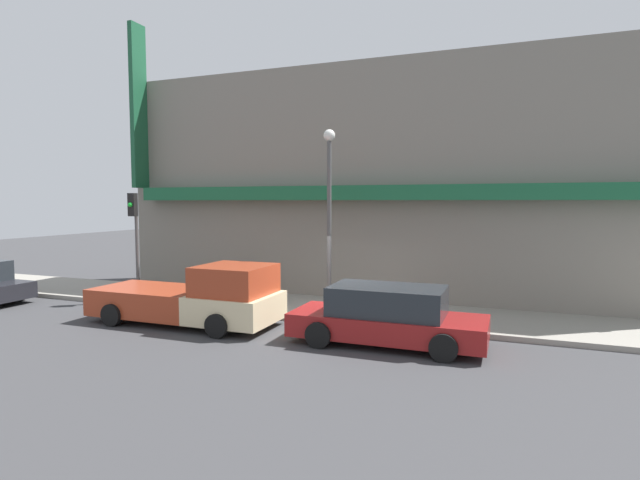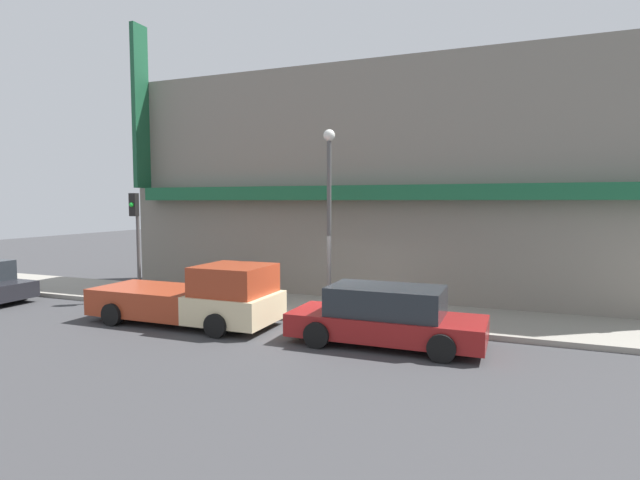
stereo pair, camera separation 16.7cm
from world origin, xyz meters
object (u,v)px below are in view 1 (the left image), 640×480
object	(u,v)px
parked_car	(387,316)
traffic_light	(135,226)
pickup_truck	(196,298)
fire_hydrant	(418,310)
street_lamp	(329,199)

from	to	relation	value
parked_car	traffic_light	bearing A→B (deg)	167.74
pickup_truck	fire_hydrant	world-z (taller)	pickup_truck
parked_car	traffic_light	size ratio (longest dim) A/B	1.30
pickup_truck	traffic_light	size ratio (longest dim) A/B	1.52
street_lamp	fire_hydrant	bearing A→B (deg)	-5.56
fire_hydrant	traffic_light	bearing A→B (deg)	-178.10
pickup_truck	traffic_light	world-z (taller)	traffic_light
pickup_truck	parked_car	bearing A→B (deg)	-1.03
pickup_truck	traffic_light	distance (m)	4.64
street_lamp	parked_car	bearing A→B (deg)	-45.28
parked_car	fire_hydrant	world-z (taller)	parked_car
street_lamp	traffic_light	distance (m)	7.09
parked_car	street_lamp	size ratio (longest dim) A/B	0.86
fire_hydrant	traffic_light	size ratio (longest dim) A/B	0.16
pickup_truck	parked_car	size ratio (longest dim) A/B	1.17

